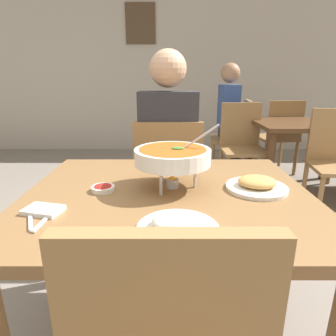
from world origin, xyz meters
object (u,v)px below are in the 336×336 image
at_px(dining_table_main, 168,217).
at_px(chair_bg_right, 243,142).
at_px(chair_diner_main, 168,179).
at_px(curry_bowl, 173,157).
at_px(sauce_dish, 103,188).
at_px(chair_bg_corner, 281,133).
at_px(diner_main, 168,143).
at_px(chair_bg_left, 238,134).
at_px(dining_table_far, 305,135).
at_px(appetizer_plate, 257,185).
at_px(rice_plate, 177,225).
at_px(patron_bg_left, 232,113).

relative_size(dining_table_main, chair_bg_right, 1.23).
height_order(chair_diner_main, curry_bowl, curry_bowl).
xyz_separation_m(dining_table_main, sauce_dish, (-0.25, 0.01, 0.12)).
bearing_deg(chair_bg_corner, diner_main, -129.95).
xyz_separation_m(diner_main, chair_bg_left, (0.82, 1.56, -0.24)).
height_order(diner_main, dining_table_far, diner_main).
distance_m(chair_diner_main, dining_table_far, 1.77).
relative_size(appetizer_plate, chair_bg_corner, 0.27).
distance_m(curry_bowl, dining_table_far, 2.27).
relative_size(chair_bg_left, chair_bg_right, 1.00).
distance_m(rice_plate, chair_bg_left, 2.78).
relative_size(chair_diner_main, dining_table_far, 0.90).
height_order(appetizer_plate, dining_table_far, appetizer_plate).
xyz_separation_m(diner_main, dining_table_far, (1.38, 1.06, -0.15)).
relative_size(rice_plate, dining_table_far, 0.24).
bearing_deg(chair_bg_left, patron_bg_left, 132.08).
relative_size(dining_table_far, chair_bg_right, 1.11).
distance_m(rice_plate, chair_bg_corner, 3.02).
relative_size(dining_table_far, chair_bg_left, 1.11).
bearing_deg(chair_diner_main, dining_table_main, -90.00).
relative_size(appetizer_plate, dining_table_far, 0.24).
xyz_separation_m(rice_plate, patron_bg_left, (0.73, 2.73, 0.00)).
bearing_deg(rice_plate, chair_diner_main, 91.54).
bearing_deg(curry_bowl, chair_bg_left, 70.69).
bearing_deg(chair_bg_right, chair_bg_corner, 40.02).
distance_m(curry_bowl, chair_bg_left, 2.46).
distance_m(dining_table_main, appetizer_plate, 0.38).
bearing_deg(appetizer_plate, curry_bowl, 176.10).
relative_size(rice_plate, sauce_dish, 2.67).
relative_size(chair_bg_right, chair_bg_corner, 1.00).
distance_m(chair_bg_left, chair_bg_corner, 0.53).
distance_m(chair_diner_main, chair_bg_left, 1.80).
bearing_deg(chair_bg_left, curry_bowl, -109.31).
relative_size(chair_diner_main, curry_bowl, 2.71).
xyz_separation_m(diner_main, patron_bg_left, (0.75, 1.64, 0.00)).
height_order(dining_table_main, chair_bg_corner, chair_bg_corner).
height_order(sauce_dish, chair_bg_right, chair_bg_right).
distance_m(dining_table_main, chair_bg_right, 2.06).
distance_m(diner_main, chair_bg_left, 1.78).
distance_m(dining_table_far, chair_bg_left, 0.76).
xyz_separation_m(dining_table_main, patron_bg_left, (0.75, 2.43, 0.13)).
height_order(diner_main, patron_bg_left, same).
relative_size(dining_table_main, curry_bowl, 3.32).
relative_size(curry_bowl, patron_bg_left, 0.25).
height_order(chair_diner_main, chair_bg_corner, same).
bearing_deg(rice_plate, sauce_dish, 132.26).
relative_size(chair_diner_main, appetizer_plate, 3.75).
distance_m(appetizer_plate, sauce_dish, 0.61).
distance_m(appetizer_plate, chair_bg_corner, 2.58).
height_order(dining_table_far, patron_bg_left, patron_bg_left).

